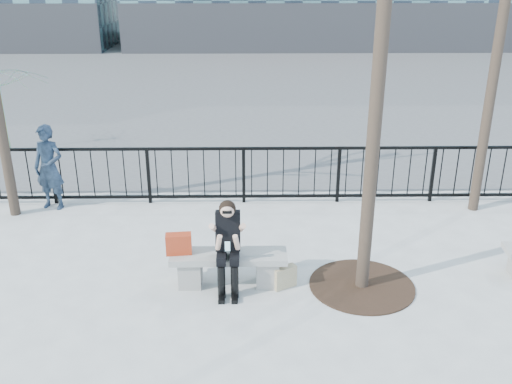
{
  "coord_description": "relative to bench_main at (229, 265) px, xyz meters",
  "views": [
    {
      "loc": [
        0.28,
        -7.12,
        4.32
      ],
      "look_at": [
        0.4,
        0.8,
        1.1
      ],
      "focal_mm": 40.0,
      "sensor_mm": 36.0,
      "label": 1
    }
  ],
  "objects": [
    {
      "name": "ground",
      "position": [
        0.0,
        0.0,
        -0.3
      ],
      "size": [
        120.0,
        120.0,
        0.0
      ],
      "primitive_type": "plane",
      "color": "#969691",
      "rests_on": "ground"
    },
    {
      "name": "street_surface",
      "position": [
        0.0,
        15.0,
        -0.3
      ],
      "size": [
        60.0,
        23.0,
        0.01
      ],
      "primitive_type": "cube",
      "color": "#474747",
      "rests_on": "ground"
    },
    {
      "name": "railing",
      "position": [
        0.0,
        3.0,
        0.25
      ],
      "size": [
        14.0,
        0.06,
        1.1
      ],
      "color": "black",
      "rests_on": "ground"
    },
    {
      "name": "tree_grate",
      "position": [
        1.9,
        -0.1,
        -0.29
      ],
      "size": [
        1.5,
        1.5,
        0.02
      ],
      "primitive_type": "cylinder",
      "color": "black",
      "rests_on": "ground"
    },
    {
      "name": "bench_main",
      "position": [
        0.0,
        0.0,
        0.0
      ],
      "size": [
        1.65,
        0.46,
        0.49
      ],
      "color": "slate",
      "rests_on": "ground"
    },
    {
      "name": "seated_woman",
      "position": [
        0.0,
        -0.16,
        0.37
      ],
      "size": [
        0.5,
        0.64,
        1.34
      ],
      "color": "black",
      "rests_on": "ground"
    },
    {
      "name": "handbag",
      "position": [
        -0.7,
        0.02,
        0.34
      ],
      "size": [
        0.38,
        0.2,
        0.3
      ],
      "primitive_type": "cube",
      "rotation": [
        0.0,
        0.0,
        0.1
      ],
      "color": "#A32E14",
      "rests_on": "bench_main"
    },
    {
      "name": "shopping_bag",
      "position": [
        0.79,
        -0.1,
        -0.14
      ],
      "size": [
        0.36,
        0.28,
        0.32
      ],
      "primitive_type": "cube",
      "rotation": [
        0.0,
        0.0,
        0.53
      ],
      "color": "#C2AD89",
      "rests_on": "ground"
    },
    {
      "name": "standing_man",
      "position": [
        -3.38,
        2.8,
        0.5
      ],
      "size": [
        0.66,
        0.52,
        1.6
      ],
      "primitive_type": "imported",
      "rotation": [
        0.0,
        0.0,
        -0.25
      ],
      "color": "black",
      "rests_on": "ground"
    },
    {
      "name": "vendor_umbrella",
      "position": [
        -5.53,
        6.24,
        0.73
      ],
      "size": [
        2.97,
        2.99,
        2.06
      ],
      "primitive_type": "imported",
      "rotation": [
        0.0,
        0.0,
        0.41
      ],
      "color": "#C2CE2D",
      "rests_on": "ground"
    }
  ]
}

